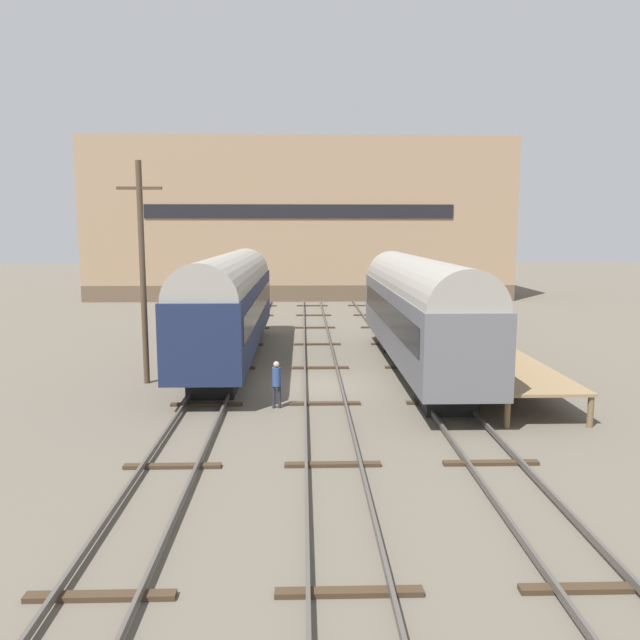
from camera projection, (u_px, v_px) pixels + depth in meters
name	position (u px, v px, depth m)	size (l,w,h in m)	color
ground_plane	(322.00, 385.00, 25.71)	(200.00, 200.00, 0.00)	#60594C
track_left	(218.00, 382.00, 25.57)	(2.60, 60.00, 0.26)	#4C4742
track_middle	(322.00, 381.00, 25.69)	(2.60, 60.00, 0.26)	#4C4742
track_right	(426.00, 381.00, 25.81)	(2.60, 60.00, 0.26)	#4C4742
train_car_grey	(418.00, 307.00, 27.58)	(2.86, 17.47, 5.15)	black
train_car_navy	(230.00, 300.00, 29.90)	(2.89, 18.07, 5.22)	black
station_platform	(484.00, 352.00, 27.25)	(3.01, 15.01, 1.13)	#8C704C
bench	(492.00, 347.00, 25.23)	(1.40, 0.40, 0.91)	#2D4C33
person_worker	(276.00, 380.00, 22.19)	(0.32, 0.32, 1.71)	#282833
utility_pole	(143.00, 270.00, 25.34)	(1.80, 0.24, 9.07)	#473828
warehouse_building	(300.00, 221.00, 60.12)	(38.75, 10.95, 14.51)	brown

